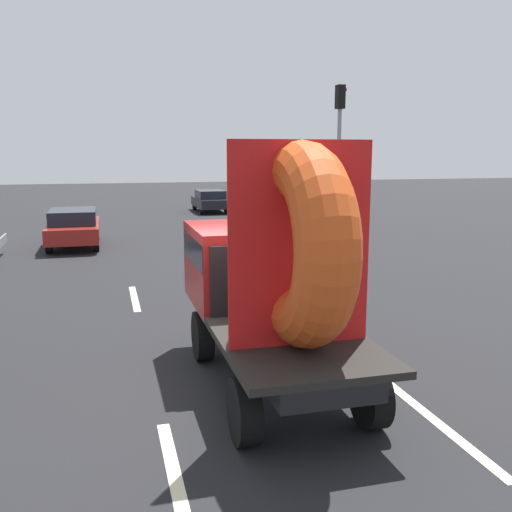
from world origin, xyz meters
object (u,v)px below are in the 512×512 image
(flatbed_truck, at_px, (270,271))
(oncoming_car, at_px, (210,200))
(distant_sedan, at_px, (74,227))
(traffic_light, at_px, (339,142))

(flatbed_truck, distance_m, oncoming_car, 26.12)
(distant_sedan, height_order, oncoming_car, distant_sedan)
(flatbed_truck, relative_size, traffic_light, 0.82)
(flatbed_truck, xyz_separation_m, oncoming_car, (3.80, 25.82, -1.08))
(distant_sedan, bearing_deg, traffic_light, -8.19)
(distant_sedan, bearing_deg, oncoming_car, 56.96)
(distant_sedan, height_order, traffic_light, traffic_light)
(distant_sedan, distance_m, traffic_light, 10.79)
(traffic_light, bearing_deg, distant_sedan, 171.81)
(oncoming_car, bearing_deg, flatbed_truck, -98.37)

